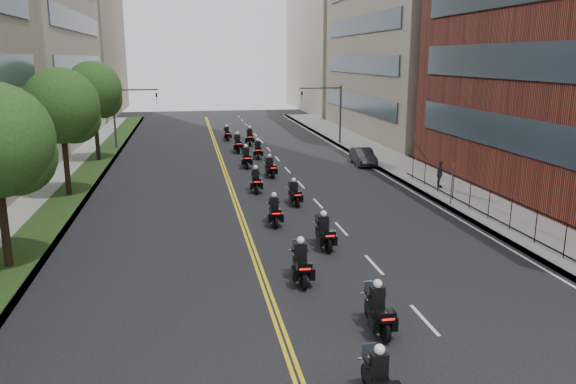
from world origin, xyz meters
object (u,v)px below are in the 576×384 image
motorcycle_11 (250,138)px  motorcycle_6 (256,181)px  motorcycle_3 (324,233)px  motorcycle_2 (301,264)px  pedestrian_c (440,174)px  motorcycle_5 (294,194)px  parked_sedan (363,157)px  motorcycle_9 (258,151)px  motorcycle_10 (238,144)px  motorcycle_1 (378,311)px  motorcycle_12 (227,134)px  motorcycle_7 (270,168)px  motorcycle_8 (246,158)px  motorcycle_0 (380,383)px  motorcycle_4 (274,212)px

motorcycle_11 → motorcycle_6: bearing=-90.1°
motorcycle_3 → motorcycle_6: 11.26m
motorcycle_2 → pedestrian_c: (11.65, 13.27, 0.32)m
motorcycle_5 → parked_sedan: size_ratio=0.53×
motorcycle_6 → motorcycle_9: 11.92m
motorcycle_3 → pedestrian_c: pedestrian_c is taller
motorcycle_11 → pedestrian_c: pedestrian_c is taller
motorcycle_3 → motorcycle_10: bearing=91.1°
motorcycle_1 → motorcycle_12: size_ratio=1.02×
motorcycle_7 → motorcycle_12: motorcycle_7 is taller
motorcycle_8 → pedestrian_c: 14.80m
motorcycle_11 → pedestrian_c: (9.81, -20.75, 0.27)m
motorcycle_10 → parked_sedan: (9.14, -7.65, -0.07)m
motorcycle_5 → motorcycle_0: bearing=-97.5°
motorcycle_1 → parked_sedan: (7.92, 26.58, 0.01)m
motorcycle_2 → motorcycle_1: bearing=-67.3°
motorcycle_4 → motorcycle_7: (1.47, 11.53, -0.01)m
motorcycle_5 → motorcycle_11: (-0.03, 22.83, 0.12)m
motorcycle_12 → motorcycle_11: bearing=-66.1°
motorcycle_5 → pedestrian_c: size_ratio=1.22×
motorcycle_9 → parked_sedan: 8.83m
motorcycle_2 → motorcycle_3: bearing=66.5°
motorcycle_6 → motorcycle_7: bearing=72.9°
motorcycle_5 → motorcycle_11: motorcycle_11 is taller
pedestrian_c → motorcycle_3: bearing=148.9°
motorcycle_7 → motorcycle_9: 7.50m
motorcycle_1 → motorcycle_6: 19.05m
motorcycle_0 → motorcycle_10: motorcycle_10 is taller
motorcycle_10 → parked_sedan: 11.92m
motorcycle_11 → parked_sedan: (7.63, -11.68, -0.08)m
motorcycle_10 → motorcycle_7: bearing=-84.7°
motorcycle_4 → pedestrian_c: size_ratio=1.30×
motorcycle_12 → motorcycle_0: bearing=-93.3°
motorcycle_4 → motorcycle_11: size_ratio=0.88×
motorcycle_7 → motorcycle_2: bearing=-100.8°
motorcycle_6 → pedestrian_c: size_ratio=1.33×
motorcycle_6 → parked_sedan: 12.06m
parked_sedan → motorcycle_10: bearing=143.4°
motorcycle_10 → pedestrian_c: 20.19m
motorcycle_10 → motorcycle_2: bearing=-92.1°
motorcycle_3 → motorcycle_2: bearing=-118.2°
motorcycle_0 → motorcycle_5: size_ratio=1.00×
motorcycle_7 → motorcycle_12: size_ratio=1.01×
motorcycle_0 → motorcycle_11: size_ratio=0.84×
motorcycle_0 → motorcycle_11: bearing=84.6°
motorcycle_4 → motorcycle_11: (1.69, 26.50, 0.09)m
motorcycle_10 → motorcycle_5: bearing=-86.8°
motorcycle_0 → motorcycle_8: 30.70m
motorcycle_7 → pedestrian_c: bearing=-35.9°
motorcycle_4 → motorcycle_5: motorcycle_4 is taller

